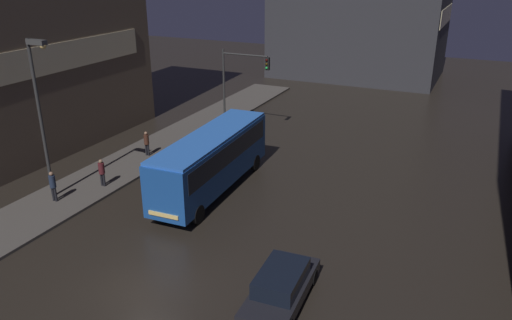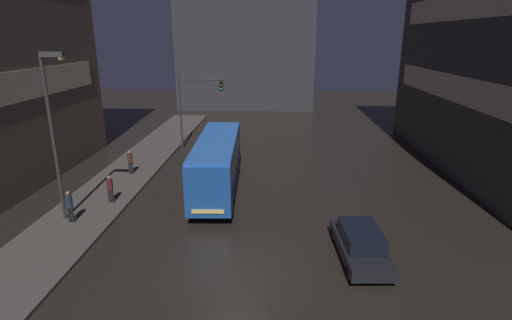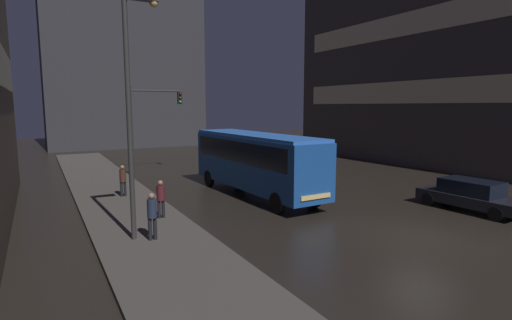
# 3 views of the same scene
# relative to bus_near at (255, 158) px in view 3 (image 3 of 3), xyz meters

# --- Properties ---
(ground_plane) EXTENTS (120.00, 120.00, 0.00)m
(ground_plane) POSITION_rel_bus_near_xyz_m (2.05, -9.33, -2.12)
(ground_plane) COLOR black
(sidewalk_left) EXTENTS (4.00, 48.00, 0.15)m
(sidewalk_left) POSITION_rel_bus_near_xyz_m (-6.95, 0.67, -2.04)
(sidewalk_left) COLOR #47423D
(sidewalk_left) RESTS_ON ground
(building_right_block) EXTENTS (10.07, 25.35, 17.01)m
(building_right_block) POSITION_rel_bus_near_xyz_m (20.86, 5.09, 6.39)
(building_right_block) COLOR #383333
(building_right_block) RESTS_ON ground
(building_far_backdrop) EXTENTS (18.07, 12.00, 20.63)m
(building_far_backdrop) POSITION_rel_bus_near_xyz_m (-0.53, 34.48, 8.20)
(building_far_backdrop) COLOR #2D2D33
(building_far_backdrop) RESTS_ON ground
(bus_near) EXTENTS (2.84, 10.43, 3.44)m
(bus_near) POSITION_rel_bus_near_xyz_m (0.00, 0.00, 0.00)
(bus_near) COLOR #194793
(bus_near) RESTS_ON ground
(car_taxi) EXTENTS (2.10, 4.75, 1.47)m
(car_taxi) POSITION_rel_bus_near_xyz_m (7.43, -7.72, -1.36)
(car_taxi) COLOR black
(car_taxi) RESTS_ON ground
(pedestrian_near) EXTENTS (0.43, 0.43, 1.72)m
(pedestrian_near) POSITION_rel_bus_near_xyz_m (-7.01, -5.08, -0.97)
(pedestrian_near) COLOR black
(pedestrian_near) RESTS_ON sidewalk_left
(pedestrian_mid) EXTENTS (0.39, 0.39, 1.65)m
(pedestrian_mid) POSITION_rel_bus_near_xyz_m (-5.96, -2.42, -1.01)
(pedestrian_mid) COLOR black
(pedestrian_mid) RESTS_ON sidewalk_left
(pedestrian_far) EXTENTS (0.46, 0.46, 1.68)m
(pedestrian_far) POSITION_rel_bus_near_xyz_m (-6.58, 2.68, -0.99)
(pedestrian_far) COLOR black
(pedestrian_far) RESTS_ON sidewalk_left
(traffic_light_main) EXTENTS (3.80, 0.35, 6.33)m
(traffic_light_main) POSITION_rel_bus_near_xyz_m (-3.25, 9.87, 2.20)
(traffic_light_main) COLOR #2D2D2D
(traffic_light_main) RESTS_ON ground
(street_lamp_sidewalk) EXTENTS (1.25, 0.36, 8.65)m
(street_lamp_sidewalk) POSITION_rel_bus_near_xyz_m (-7.36, -4.66, 3.66)
(street_lamp_sidewalk) COLOR #2D2D2D
(street_lamp_sidewalk) RESTS_ON sidewalk_left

